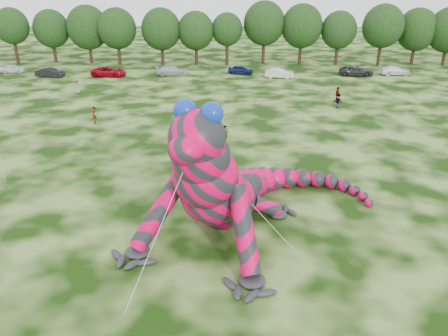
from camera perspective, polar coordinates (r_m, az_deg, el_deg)
ground at (r=24.46m, az=-5.10°, el=-11.94°), size 240.00×240.00×0.00m
inflatable_gecko at (r=26.14m, az=0.72°, el=1.72°), size 20.07×21.73×8.84m
tree_3 at (r=86.35m, az=-25.80°, el=15.26°), size 5.81×5.23×9.44m
tree_4 at (r=85.35m, az=-21.52°, el=15.73°), size 6.22×5.60×9.06m
tree_5 at (r=82.80m, az=-17.30°, el=16.34°), size 7.16×6.44×9.80m
tree_6 at (r=79.58m, az=-13.72°, el=16.34°), size 6.52×5.86×9.49m
tree_7 at (r=78.13m, az=-8.17°, el=16.62°), size 6.68×6.01×9.48m
tree_8 at (r=77.60m, az=-3.67°, el=16.55°), size 6.14×5.53×8.94m
tree_9 at (r=77.68m, az=0.40°, el=16.51°), size 5.27×4.74×8.68m
tree_10 at (r=78.92m, az=5.24°, el=17.20°), size 7.09×6.38×10.50m
tree_11 at (r=79.21m, az=10.07°, el=16.81°), size 7.01×6.31×10.07m
tree_12 at (r=79.94m, az=14.69°, el=16.09°), size 5.99×5.39×8.97m
tree_13 at (r=81.14m, az=19.92°, el=15.99°), size 6.83×6.15×10.13m
tree_14 at (r=84.78m, az=23.78°, el=15.46°), size 6.82×6.14×9.40m
tree_15 at (r=85.85m, az=27.22°, el=15.03°), size 7.17×6.45×9.63m
car_0 at (r=78.97m, az=-25.87°, el=11.61°), size 4.05×2.04×1.32m
car_1 at (r=73.09m, az=-21.77°, el=11.51°), size 4.46×2.01×1.42m
car_2 at (r=70.86m, az=-14.81°, el=12.08°), size 5.54×2.92×1.48m
car_3 at (r=69.90m, az=-6.78°, el=12.52°), size 5.03×2.17×1.44m
car_4 at (r=70.39m, az=2.19°, el=12.69°), size 4.17×2.36×1.34m
car_5 at (r=68.08m, az=7.24°, el=12.18°), size 4.47×2.00×1.43m
car_6 at (r=72.12m, az=16.89°, el=12.03°), size 5.43×2.90×1.45m
car_7 at (r=74.65m, az=21.41°, el=11.78°), size 4.92×2.40×1.38m
spectator_5 at (r=40.17m, az=0.11°, el=4.39°), size 0.82×1.71×1.76m
spectator_2 at (r=53.09m, az=14.62°, el=8.46°), size 1.27×1.21×1.73m
spectator_0 at (r=47.93m, az=-16.60°, el=6.64°), size 0.58×0.74×1.77m
spectator_3 at (r=55.91m, az=14.61°, el=9.28°), size 0.65×1.15×1.84m
spectator_1 at (r=44.54m, az=-5.42°, el=6.14°), size 0.77×0.90×1.60m
spectator_4 at (r=61.45m, az=-18.63°, el=9.99°), size 0.96×0.85×1.66m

